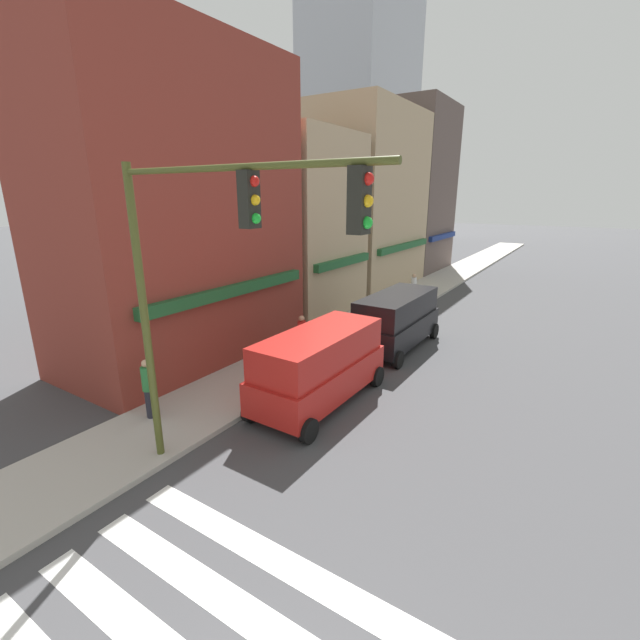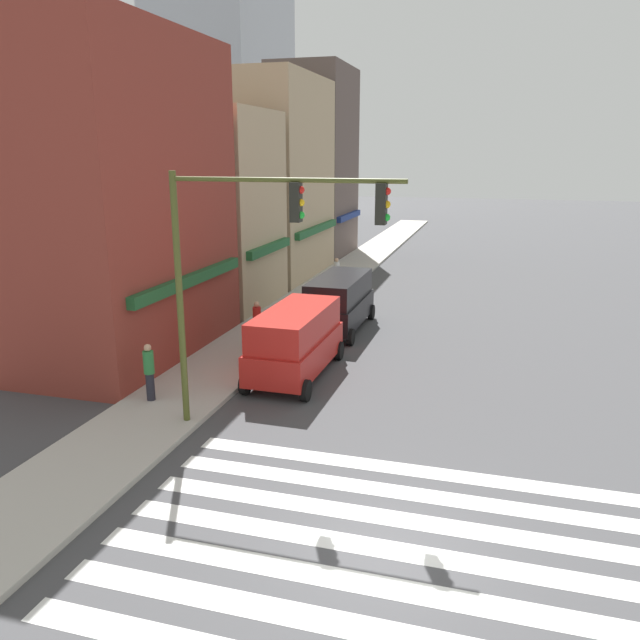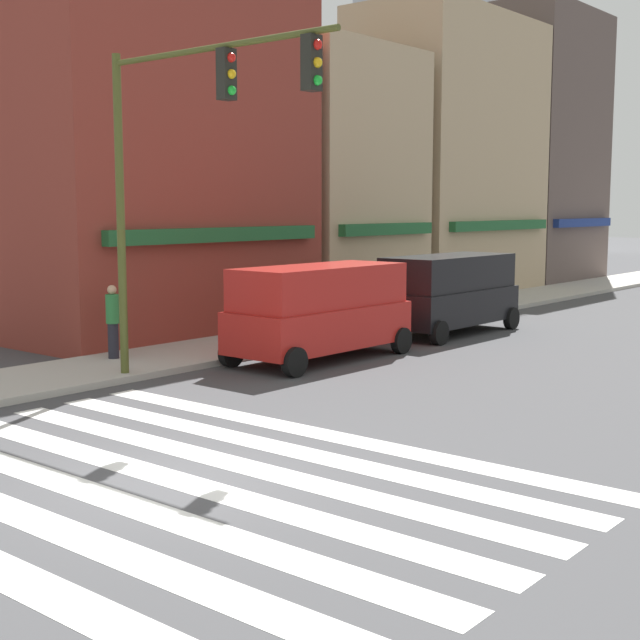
% 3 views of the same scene
% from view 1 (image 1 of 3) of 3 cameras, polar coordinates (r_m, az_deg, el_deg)
% --- Properties ---
extents(storefront_row, '(32.80, 5.30, 13.33)m').
position_cam_1_polar(storefront_row, '(27.04, 3.01, 15.41)').
color(storefront_row, maroon).
rests_on(storefront_row, ground_plane).
extents(tower_distant, '(15.73, 10.59, 51.77)m').
position_cam_1_polar(tower_distant, '(65.80, 5.72, 33.63)').
color(tower_distant, '#B2B7C1').
rests_on(tower_distant, ground_plane).
extents(traffic_signal, '(0.32, 6.08, 6.97)m').
position_cam_1_polar(traffic_signal, '(8.51, -14.98, 7.34)').
color(traffic_signal, '#474C1E').
rests_on(traffic_signal, ground_plane).
extents(van_red, '(5.02, 2.22, 2.34)m').
position_cam_1_polar(van_red, '(13.29, -0.04, -5.91)').
color(van_red, '#B21E19').
rests_on(van_red, ground_plane).
extents(van_black, '(5.01, 2.22, 2.34)m').
position_cam_1_polar(van_black, '(18.36, 10.17, 0.19)').
color(van_black, black).
rests_on(van_black, ground_plane).
extents(pedestrian_red_jacket, '(0.32, 0.32, 1.77)m').
position_cam_1_polar(pedestrian_red_jacket, '(16.45, -2.43, -2.26)').
color(pedestrian_red_jacket, '#23232D').
rests_on(pedestrian_red_jacket, sidewalk_left).
extents(pedestrian_green_top, '(0.32, 0.32, 1.77)m').
position_cam_1_polar(pedestrian_green_top, '(13.19, -21.93, -8.36)').
color(pedestrian_green_top, '#23232D').
rests_on(pedestrian_green_top, sidewalk_left).
extents(pedestrian_white_shirt, '(0.32, 0.32, 1.77)m').
position_cam_1_polar(pedestrian_white_shirt, '(25.61, 12.35, 4.18)').
color(pedestrian_white_shirt, '#23232D').
rests_on(pedestrian_white_shirt, sidewalk_left).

